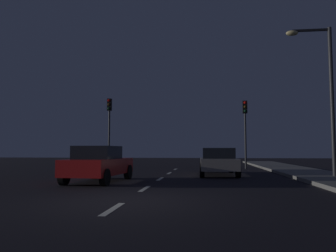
{
  "coord_description": "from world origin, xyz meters",
  "views": [
    {
      "loc": [
        2.05,
        -8.31,
        1.3
      ],
      "look_at": [
        -0.71,
        15.71,
        3.11
      ],
      "focal_mm": 34.72,
      "sensor_mm": 36.0,
      "label": 1
    }
  ],
  "objects_px": {
    "traffic_signal_left": "(109,119)",
    "traffic_signal_right": "(245,121)",
    "car_adjacent_lane": "(99,164)",
    "car_stopped_ahead": "(218,161)",
    "street_lamp_right": "(324,86)"
  },
  "relations": [
    {
      "from": "traffic_signal_left",
      "to": "traffic_signal_right",
      "type": "distance_m",
      "value": 9.93
    },
    {
      "from": "traffic_signal_left",
      "to": "car_adjacent_lane",
      "type": "height_order",
      "value": "traffic_signal_left"
    },
    {
      "from": "traffic_signal_left",
      "to": "car_stopped_ahead",
      "type": "height_order",
      "value": "traffic_signal_left"
    },
    {
      "from": "car_adjacent_lane",
      "to": "street_lamp_right",
      "type": "xyz_separation_m",
      "value": [
        9.76,
        2.44,
        3.48
      ]
    },
    {
      "from": "car_stopped_ahead",
      "to": "traffic_signal_left",
      "type": "bearing_deg",
      "value": 142.15
    },
    {
      "from": "traffic_signal_right",
      "to": "street_lamp_right",
      "type": "distance_m",
      "value": 8.47
    },
    {
      "from": "street_lamp_right",
      "to": "traffic_signal_right",
      "type": "bearing_deg",
      "value": 107.95
    },
    {
      "from": "car_stopped_ahead",
      "to": "street_lamp_right",
      "type": "relative_size",
      "value": 0.66
    },
    {
      "from": "traffic_signal_left",
      "to": "traffic_signal_right",
      "type": "bearing_deg",
      "value": -0.0
    },
    {
      "from": "traffic_signal_left",
      "to": "street_lamp_right",
      "type": "bearing_deg",
      "value": -32.62
    },
    {
      "from": "traffic_signal_right",
      "to": "car_stopped_ahead",
      "type": "xyz_separation_m",
      "value": [
        -2.17,
        -6.02,
        -2.65
      ]
    },
    {
      "from": "traffic_signal_right",
      "to": "car_stopped_ahead",
      "type": "relative_size",
      "value": 1.05
    },
    {
      "from": "traffic_signal_left",
      "to": "traffic_signal_right",
      "type": "xyz_separation_m",
      "value": [
        9.93,
        -0.0,
        -0.21
      ]
    },
    {
      "from": "traffic_signal_right",
      "to": "car_adjacent_lane",
      "type": "height_order",
      "value": "traffic_signal_right"
    },
    {
      "from": "traffic_signal_right",
      "to": "car_stopped_ahead",
      "type": "height_order",
      "value": "traffic_signal_right"
    }
  ]
}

